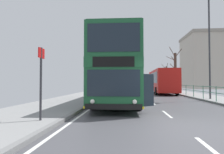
% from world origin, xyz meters
% --- Properties ---
extents(ground, '(15.80, 140.00, 0.20)m').
position_xyz_m(ground, '(-0.72, -0.00, 0.04)').
color(ground, '#48484D').
extents(double_decker_bus_main, '(3.45, 11.10, 4.33)m').
position_xyz_m(double_decker_bus_main, '(-2.55, 7.00, 2.27)').
color(double_decker_bus_main, '#19512D').
rests_on(double_decker_bus_main, ground).
extents(background_bus_far_lane, '(2.77, 10.01, 3.11)m').
position_xyz_m(background_bus_far_lane, '(2.83, 19.41, 1.70)').
color(background_bus_far_lane, red).
rests_on(background_bus_far_lane, ground).
extents(pedestrian_railing_far_kerb, '(0.05, 25.33, 1.08)m').
position_xyz_m(pedestrian_railing_far_kerb, '(4.45, 10.93, 0.88)').
color(pedestrian_railing_far_kerb, '#236B4C').
rests_on(pedestrian_railing_far_kerb, ground).
extents(bus_stop_sign_near, '(0.08, 0.44, 2.60)m').
position_xyz_m(bus_stop_sign_near, '(-4.94, 0.02, 1.74)').
color(bus_stop_sign_near, '#2D2D33').
rests_on(bus_stop_sign_near, ground).
extents(street_lamp_far_side, '(0.28, 0.60, 8.79)m').
position_xyz_m(street_lamp_far_side, '(4.97, 9.69, 5.16)').
color(street_lamp_far_side, '#38383D').
rests_on(street_lamp_far_side, ground).
extents(bare_tree_far_00, '(2.11, 2.08, 6.95)m').
position_xyz_m(bare_tree_far_00, '(5.73, 23.97, 3.30)').
color(bare_tree_far_00, '#423328').
rests_on(bare_tree_far_00, ground).
extents(bare_tree_far_01, '(2.52, 2.51, 5.32)m').
position_xyz_m(bare_tree_far_01, '(6.33, 33.48, 2.72)').
color(bare_tree_far_01, '#423328').
rests_on(bare_tree_far_01, ground).
extents(background_building_00, '(8.51, 11.74, 13.62)m').
position_xyz_m(background_building_00, '(17.13, 42.62, 6.84)').
color(background_building_00, '#B2A899').
rests_on(background_building_00, ground).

